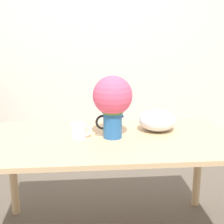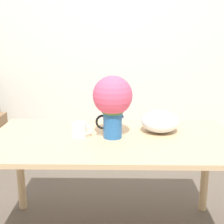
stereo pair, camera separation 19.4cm
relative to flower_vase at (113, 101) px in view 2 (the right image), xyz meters
name	(u,v)px [view 2 (the right image)]	position (x,y,z in m)	size (l,w,h in m)	color
wall_back	(110,39)	(-0.06, 1.76, 0.34)	(8.00, 0.05, 2.60)	silver
table	(111,151)	(-0.01, -0.01, -0.33)	(1.56, 0.83, 0.72)	tan
flower_vase	(113,101)	(0.00, 0.00, 0.00)	(0.25, 0.25, 0.40)	#235B9E
coffee_mug	(79,130)	(-0.21, 0.01, -0.19)	(0.13, 0.10, 0.09)	white
white_bowl	(160,121)	(0.32, 0.12, -0.17)	(0.26, 0.26, 0.14)	silver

